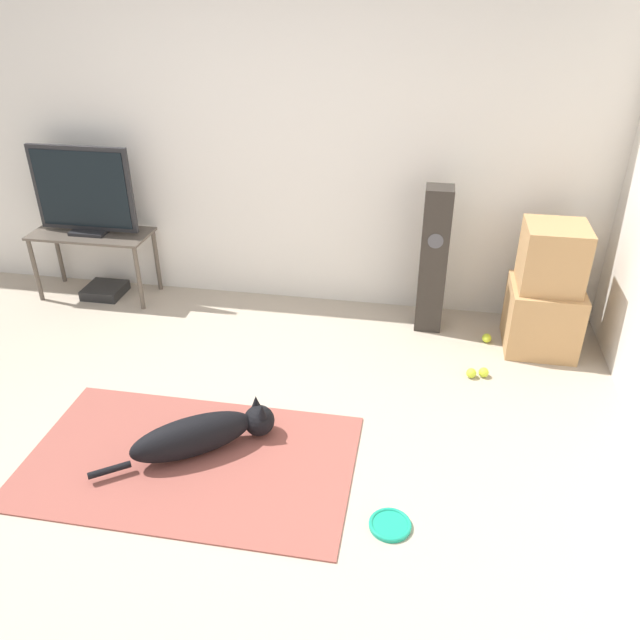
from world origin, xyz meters
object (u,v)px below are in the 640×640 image
tv (83,191)px  tennis_ball_loose_on_carpet (487,338)px  cardboard_box_upper (553,257)px  tennis_ball_near_speaker (484,372)px  tv_stand (93,242)px  cardboard_box_lower (542,317)px  dog (203,434)px  frisbee (390,525)px  floor_speaker (433,261)px  game_console (105,290)px  tennis_ball_by_boxes (471,373)px

tv → tennis_ball_loose_on_carpet: bearing=-4.1°
cardboard_box_upper → tennis_ball_near_speaker: bearing=-129.9°
tv_stand → tv: bearing=90.0°
tv → tennis_ball_loose_on_carpet: (3.09, -0.22, -0.84)m
tv_stand → cardboard_box_lower: bearing=-3.5°
dog → tv: 2.37m
frisbee → floor_speaker: bearing=86.4°
floor_speaker → tennis_ball_near_speaker: (0.38, -0.61, -0.51)m
cardboard_box_lower → tennis_ball_near_speaker: 0.64m
game_console → tennis_ball_by_boxes: bearing=-13.2°
cardboard_box_lower → cardboard_box_upper: 0.46m
cardboard_box_lower → tennis_ball_by_boxes: size_ratio=7.24×
tv → dog: bearing=-48.9°
tv_stand → tv: tv is taller
dog → cardboard_box_lower: (1.97, 1.48, 0.11)m
frisbee → tv_stand: bearing=141.0°
tennis_ball_loose_on_carpet → cardboard_box_upper: bearing=2.2°
dog → tv_stand: size_ratio=0.94×
dog → tennis_ball_near_speaker: 1.88m
tennis_ball_by_boxes → tennis_ball_loose_on_carpet: same height
cardboard_box_lower → game_console: size_ratio=1.57×
floor_speaker → game_console: size_ratio=3.53×
dog → tv: (-1.48, 1.69, 0.75)m
dog → tv_stand: (-1.48, 1.69, 0.34)m
tv_stand → tv: size_ratio=1.17×
frisbee → tennis_ball_by_boxes: size_ratio=3.16×
frisbee → tennis_ball_loose_on_carpet: size_ratio=3.16×
game_console → floor_speaker: bearing=-1.2°
floor_speaker → tennis_ball_loose_on_carpet: floor_speaker is taller
tv → tennis_ball_loose_on_carpet: 3.21m
tv_stand → cardboard_box_upper: bearing=-3.5°
frisbee → tv: 3.38m
dog → floor_speaker: floor_speaker is taller
dog → floor_speaker: 2.06m
tv_stand → tennis_ball_loose_on_carpet: 3.13m
cardboard_box_lower → floor_speaker: size_ratio=0.44×
tennis_ball_by_boxes → floor_speaker: bearing=115.5°
tennis_ball_by_boxes → cardboard_box_upper: bearing=46.1°
cardboard_box_lower → tennis_ball_loose_on_carpet: bearing=-178.7°
frisbee → floor_speaker: floor_speaker is taller
frisbee → tennis_ball_by_boxes: (0.43, 1.36, 0.02)m
dog → game_console: bearing=130.6°
cardboard_box_upper → tennis_ball_by_boxes: 0.94m
cardboard_box_lower → game_console: 3.43m
tv_stand → tennis_ball_loose_on_carpet: tv_stand is taller
dog → tennis_ball_near_speaker: bearing=32.9°
dog → game_console: size_ratio=2.87×
cardboard_box_lower → game_console: bearing=176.5°
tv_stand → tennis_ball_loose_on_carpet: size_ratio=14.14×
cardboard_box_upper → tv: bearing=176.5°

